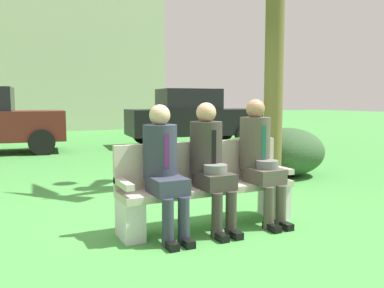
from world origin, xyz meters
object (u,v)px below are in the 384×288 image
object	(u,v)px
park_bench	(206,187)
shrub_near_bench	(241,160)
seated_man_right	(259,154)
shrub_mid_lawn	(287,152)
seated_man_middle	(210,160)
seated_man_left	(164,164)
parked_car_far	(192,117)

from	to	relation	value
park_bench	shrub_near_bench	bearing A→B (deg)	47.71
seated_man_right	shrub_mid_lawn	distance (m)	2.94
shrub_near_bench	shrub_mid_lawn	world-z (taller)	shrub_mid_lawn
seated_man_middle	shrub_near_bench	xyz separation A→B (m)	(1.66, 1.92, -0.37)
seated_man_left	parked_car_far	size ratio (longest dim) A/B	0.32
shrub_mid_lawn	seated_man_middle	bearing A→B (deg)	-142.75
seated_man_left	parked_car_far	world-z (taller)	parked_car_far
shrub_mid_lawn	parked_car_far	xyz separation A→B (m)	(0.70, 5.22, 0.41)
parked_car_far	seated_man_middle	bearing A→B (deg)	-115.07
shrub_mid_lawn	seated_man_left	bearing A→B (deg)	-147.52
park_bench	shrub_near_bench	xyz separation A→B (m)	(1.63, 1.79, -0.05)
park_bench	seated_man_right	bearing A→B (deg)	-11.92
shrub_mid_lawn	park_bench	bearing A→B (deg)	-144.28
seated_man_left	shrub_near_bench	world-z (taller)	seated_man_left
park_bench	seated_man_right	distance (m)	0.69
park_bench	parked_car_far	bearing A→B (deg)	64.70
shrub_near_bench	parked_car_far	bearing A→B (deg)	71.93
seated_man_right	shrub_mid_lawn	xyz separation A→B (m)	(2.08, 2.05, -0.32)
seated_man_middle	seated_man_right	bearing A→B (deg)	0.29
seated_man_right	parked_car_far	size ratio (longest dim) A/B	0.33
park_bench	shrub_mid_lawn	world-z (taller)	park_bench
seated_man_right	shrub_near_bench	xyz separation A→B (m)	(1.03, 1.92, -0.38)
seated_man_left	shrub_mid_lawn	bearing A→B (deg)	32.48
shrub_mid_lawn	seated_man_right	bearing A→B (deg)	-135.39
seated_man_middle	seated_man_right	world-z (taller)	seated_man_right
park_bench	parked_car_far	xyz separation A→B (m)	(3.38, 7.14, 0.41)
seated_man_middle	shrub_near_bench	bearing A→B (deg)	49.28
park_bench	shrub_mid_lawn	distance (m)	3.30
seated_man_right	parked_car_far	world-z (taller)	parked_car_far
seated_man_middle	park_bench	bearing A→B (deg)	79.45
shrub_near_bench	shrub_mid_lawn	distance (m)	1.06
seated_man_right	shrub_mid_lawn	world-z (taller)	seated_man_right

